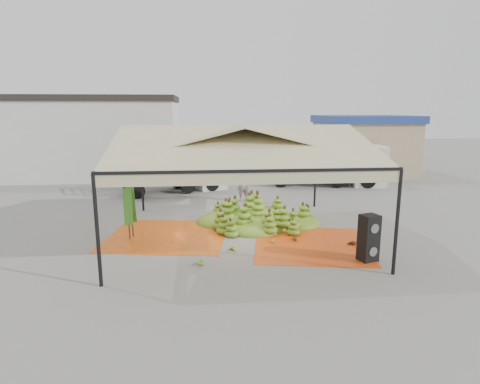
{
  "coord_description": "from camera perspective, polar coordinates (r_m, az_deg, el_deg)",
  "views": [
    {
      "loc": [
        -1.31,
        -14.12,
        4.58
      ],
      "look_at": [
        0.2,
        1.5,
        1.3
      ],
      "focal_mm": 30.0,
      "sensor_mm": 36.0,
      "label": 1
    }
  ],
  "objects": [
    {
      "name": "hanging_bunches",
      "position": [
        14.06,
        -3.57,
        3.77
      ],
      "size": [
        1.74,
        0.24,
        0.2
      ],
      "color": "#547A19",
      "rests_on": "ground"
    },
    {
      "name": "hand_red_b",
      "position": [
        14.23,
        15.53,
        -6.99
      ],
      "size": [
        0.57,
        0.54,
        0.2
      ],
      "primitive_type": "ellipsoid",
      "rotation": [
        0.0,
        0.0,
        0.55
      ],
      "color": "#552713",
      "rests_on": "ground"
    },
    {
      "name": "speaker_stack",
      "position": [
        12.84,
        17.83,
        -6.25
      ],
      "size": [
        0.64,
        0.59,
        1.45
      ],
      "rotation": [
        0.0,
        0.0,
        0.31
      ],
      "color": "black",
      "rests_on": "ground"
    },
    {
      "name": "hand_yellow_b",
      "position": [
        13.23,
        -1.33,
        -7.99
      ],
      "size": [
        0.53,
        0.48,
        0.2
      ],
      "primitive_type": "ellipsoid",
      "rotation": [
        0.0,
        0.0,
        0.34
      ],
      "color": "gold",
      "rests_on": "ground"
    },
    {
      "name": "tarp_left",
      "position": [
        15.04,
        -10.26,
        -6.09
      ],
      "size": [
        4.77,
        4.6,
        0.01
      ],
      "primitive_type": "cube",
      "rotation": [
        0.0,
        0.0,
        -0.15
      ],
      "color": "orange",
      "rests_on": "ground"
    },
    {
      "name": "tarp_right",
      "position": [
        14.06,
        10.05,
        -7.36
      ],
      "size": [
        4.4,
        4.55,
        0.01
      ],
      "primitive_type": "cube",
      "rotation": [
        0.0,
        0.0,
        -0.17
      ],
      "color": "#D64314",
      "rests_on": "ground"
    },
    {
      "name": "ground",
      "position": [
        14.9,
        -0.21,
        -6.1
      ],
      "size": [
        90.0,
        90.0,
        0.0
      ],
      "primitive_type": "plane",
      "color": "slate",
      "rests_on": "ground"
    },
    {
      "name": "banana_leaves",
      "position": [
        15.15,
        -14.42,
        -6.17
      ],
      "size": [
        0.96,
        1.36,
        3.7
      ],
      "primitive_type": null,
      "color": "#2C7D21",
      "rests_on": "ground"
    },
    {
      "name": "building_tan",
      "position": [
        29.49,
        17.17,
        6.41
      ],
      "size": [
        6.3,
        5.3,
        4.1
      ],
      "color": "tan",
      "rests_on": "ground"
    },
    {
      "name": "hand_red_a",
      "position": [
        14.35,
        7.41,
        -6.47
      ],
      "size": [
        0.53,
        0.47,
        0.2
      ],
      "primitive_type": "ellipsoid",
      "rotation": [
        0.0,
        0.0,
        -0.27
      ],
      "color": "#5C2815",
      "rests_on": "ground"
    },
    {
      "name": "building_white",
      "position": [
        29.49,
        -22.84,
        7.26
      ],
      "size": [
        14.3,
        6.3,
        5.4
      ],
      "color": "silver",
      "rests_on": "ground"
    },
    {
      "name": "hand_green",
      "position": [
        12.17,
        -6.07,
        -9.81
      ],
      "size": [
        0.51,
        0.44,
        0.21
      ],
      "primitive_type": "ellipsoid",
      "rotation": [
        0.0,
        0.0,
        -0.12
      ],
      "color": "#3D6E17",
      "rests_on": "ground"
    },
    {
      "name": "banana_heap",
      "position": [
        16.18,
        2.99,
        -2.6
      ],
      "size": [
        5.47,
        4.6,
        1.12
      ],
      "primitive_type": "ellipsoid",
      "rotation": [
        0.0,
        0.0,
        -0.06
      ],
      "color": "#437318",
      "rests_on": "ground"
    },
    {
      "name": "vendor",
      "position": [
        20.04,
        0.42,
        1.27
      ],
      "size": [
        0.78,
        0.66,
        1.83
      ],
      "primitive_type": "imported",
      "rotation": [
        0.0,
        0.0,
        3.53
      ],
      "color": "gray",
      "rests_on": "ground"
    },
    {
      "name": "hand_yellow_a",
      "position": [
        14.07,
        4.3,
        -6.83
      ],
      "size": [
        0.45,
        0.39,
        0.18
      ],
      "primitive_type": "ellipsoid",
      "rotation": [
        0.0,
        0.0,
        -0.17
      ],
      "color": "#ADAD22",
      "rests_on": "ground"
    },
    {
      "name": "truck_right",
      "position": [
        25.0,
        12.7,
        4.36
      ],
      "size": [
        7.2,
        3.36,
        2.38
      ],
      "rotation": [
        0.0,
        0.0,
        -0.15
      ],
      "color": "#522E1B",
      "rests_on": "ground"
    },
    {
      "name": "truck_left",
      "position": [
        22.71,
        -8.85,
        3.16
      ],
      "size": [
        6.08,
        4.03,
        1.98
      ],
      "rotation": [
        0.0,
        0.0,
        0.39
      ],
      "color": "#463017",
      "rests_on": "ground"
    },
    {
      "name": "canopy_tent",
      "position": [
        14.23,
        -0.22,
        6.65
      ],
      "size": [
        8.1,
        8.1,
        4.0
      ],
      "color": "black",
      "rests_on": "ground"
    }
  ]
}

